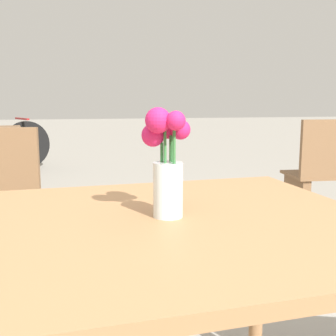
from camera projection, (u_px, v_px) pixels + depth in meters
name	position (u px, v px, depth m)	size (l,w,h in m)	color
table_front	(174.00, 255.00, 1.01)	(1.03, 0.94, 0.71)	#9E7047
flower_vase	(167.00, 163.00, 1.00)	(0.12, 0.13, 0.26)	silver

